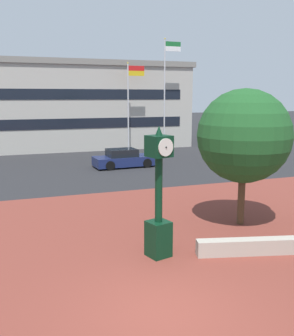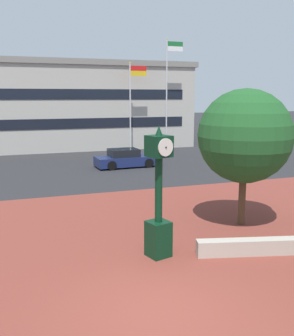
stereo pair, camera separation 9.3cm
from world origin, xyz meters
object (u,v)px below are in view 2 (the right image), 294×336
(plaza_tree, at_px, (247,138))
(civic_building, at_px, (49,104))
(flagpole_secondary, at_px, (168,87))
(street_clock, at_px, (159,202))
(car_street_near, at_px, (243,155))
(flagpole_primary, at_px, (132,100))
(car_street_mid, at_px, (126,159))

(plaza_tree, relative_size, civic_building, 0.20)
(plaza_tree, bearing_deg, flagpole_secondary, 76.34)
(plaza_tree, xyz_separation_m, civic_building, (-4.72, 29.44, 0.71))
(street_clock, height_order, car_street_near, street_clock)
(car_street_near, xyz_separation_m, flagpole_primary, (-6.22, 8.08, 3.99))
(civic_building, bearing_deg, street_clock, -89.27)
(car_street_mid, distance_m, flagpole_secondary, 10.47)
(plaza_tree, relative_size, flagpole_primary, 0.67)
(street_clock, relative_size, flagpole_primary, 0.52)
(car_street_mid, xyz_separation_m, flagpole_secondary, (5.94, 6.94, 5.12))
(plaza_tree, bearing_deg, flagpole_primary, 85.64)
(flagpole_primary, bearing_deg, civic_building, 124.20)
(civic_building, bearing_deg, plaza_tree, -80.89)
(street_clock, bearing_deg, civic_building, 75.01)
(street_clock, relative_size, civic_building, 0.15)
(car_street_near, relative_size, flagpole_primary, 0.59)
(street_clock, bearing_deg, flagpole_secondary, 51.66)
(plaza_tree, height_order, flagpole_secondary, flagpole_secondary)
(plaza_tree, distance_m, car_street_near, 14.68)
(car_street_mid, relative_size, flagpole_primary, 0.57)
(street_clock, bearing_deg, car_street_near, 33.67)
(car_street_mid, distance_m, flagpole_primary, 8.40)
(flagpole_primary, height_order, civic_building, civic_building)
(plaza_tree, height_order, civic_building, civic_building)
(street_clock, relative_size, plaza_tree, 0.78)
(car_street_near, bearing_deg, civic_building, -144.14)
(street_clock, xyz_separation_m, flagpole_primary, (5.86, 22.17, 2.82))
(car_street_near, relative_size, civic_building, 0.17)
(car_street_mid, xyz_separation_m, flagpole_primary, (2.57, 6.94, 3.99))
(car_street_mid, height_order, flagpole_secondary, flagpole_secondary)
(street_clock, xyz_separation_m, flagpole_secondary, (9.24, 22.17, 3.95))
(flagpole_primary, bearing_deg, plaza_tree, -94.36)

